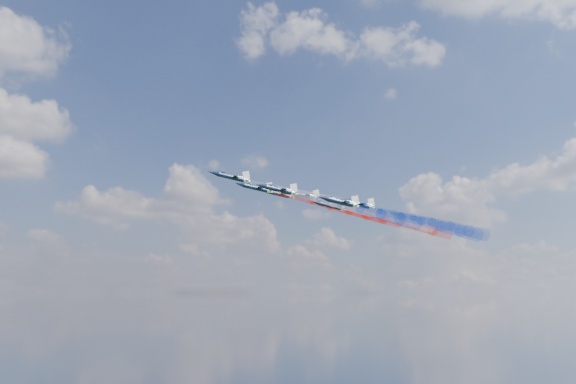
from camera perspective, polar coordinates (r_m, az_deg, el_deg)
jet_lead at (r=170.06m, az=-4.86°, el=1.28°), size 13.46×11.52×6.29m
trail_lead at (r=178.14m, az=2.19°, el=-0.40°), size 36.89×10.78×10.16m
jet_inner_left at (r=165.55m, az=-0.81°, el=0.20°), size 13.46×11.52×6.29m
trail_inner_left at (r=175.21m, az=6.19°, el=-1.46°), size 36.89×10.78×10.16m
jet_inner_right at (r=184.06m, az=-2.77°, el=0.35°), size 13.46×11.52×6.29m
trail_inner_right at (r=192.89m, az=3.66°, el=-1.16°), size 36.89×10.78×10.16m
jet_outer_left at (r=161.88m, az=4.46°, el=-0.85°), size 13.46×11.52×6.29m
trail_outer_left at (r=173.47m, az=11.25°, el=-2.46°), size 36.89×10.78×10.16m
jet_center_third at (r=178.76m, az=1.23°, el=-0.30°), size 13.46×11.52×6.29m
trail_center_third at (r=189.08m, az=7.61°, el=-1.82°), size 36.89×10.78×10.16m
jet_outer_right at (r=195.56m, az=-0.82°, el=-0.16°), size 13.46×11.52×6.29m
trail_outer_right at (r=205.05m, az=5.15°, el=-1.56°), size 36.89×10.78×10.16m
jet_rear_left at (r=174.27m, az=5.91°, el=-1.03°), size 13.46×11.52×6.29m
trail_rear_left at (r=186.27m, az=12.14°, el=-2.51°), size 36.89×10.78×10.16m
jet_rear_right at (r=191.91m, az=3.61°, el=-1.17°), size 13.46×11.52×6.29m
trail_rear_right at (r=203.04m, az=9.45°, el=-2.53°), size 36.89×10.78×10.16m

